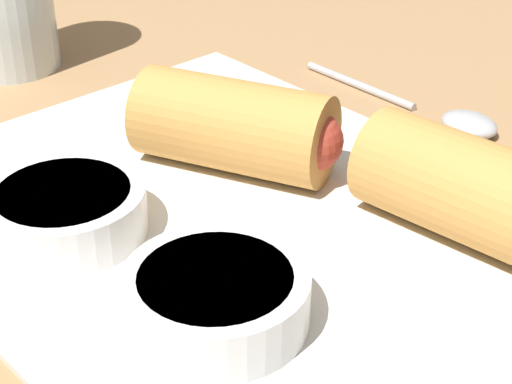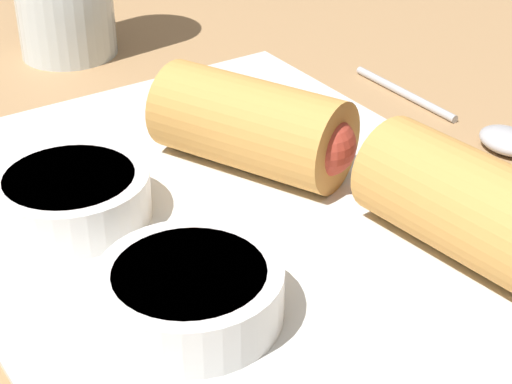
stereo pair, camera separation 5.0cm
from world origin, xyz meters
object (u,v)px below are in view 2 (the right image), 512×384
at_px(dipping_bowl_far, 71,195).
at_px(serving_plate, 256,240).
at_px(spoon, 489,132).
at_px(dipping_bowl_near, 189,290).

bearing_deg(dipping_bowl_far, serving_plate, -129.28).
relative_size(dipping_bowl_far, spoon, 0.49).
bearing_deg(dipping_bowl_near, dipping_bowl_far, 6.09).
xyz_separation_m(dipping_bowl_near, dipping_bowl_far, (0.09, 0.01, 0.00)).
bearing_deg(spoon, dipping_bowl_far, 82.09).
xyz_separation_m(serving_plate, spoon, (0.02, -0.18, -0.00)).
bearing_deg(serving_plate, spoon, -83.27).
distance_m(dipping_bowl_far, spoon, 0.24).
bearing_deg(spoon, serving_plate, 96.73).
bearing_deg(spoon, dipping_bowl_near, 104.21).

